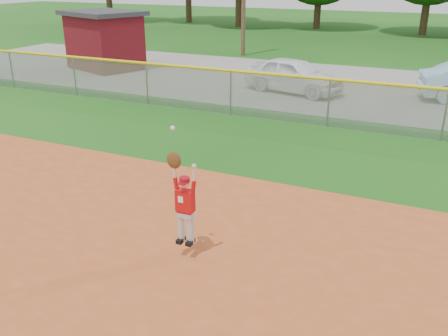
{
  "coord_description": "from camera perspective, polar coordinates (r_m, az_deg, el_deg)",
  "views": [
    {
      "loc": [
        3.47,
        -5.03,
        4.56
      ],
      "look_at": [
        -0.25,
        2.89,
        1.1
      ],
      "focal_mm": 40.0,
      "sensor_mm": 36.0,
      "label": 1
    }
  ],
  "objects": [
    {
      "name": "parking_strip",
      "position": [
        21.79,
        15.59,
        8.75
      ],
      "size": [
        44.0,
        10.0,
        0.03
      ],
      "primitive_type": "cube",
      "color": "gray",
      "rests_on": "ground"
    },
    {
      "name": "car_white_a",
      "position": [
        20.34,
        7.98,
        10.47
      ],
      "size": [
        4.27,
        2.48,
        1.37
      ],
      "primitive_type": "imported",
      "rotation": [
        0.0,
        0.0,
        1.34
      ],
      "color": "white",
      "rests_on": "parking_strip"
    },
    {
      "name": "ballplayer",
      "position": [
        8.2,
        -4.64,
        -3.58
      ],
      "size": [
        0.53,
        0.23,
        2.03
      ],
      "color": "silver",
      "rests_on": "ground"
    },
    {
      "name": "outfield_fence",
      "position": [
        15.86,
        11.9,
        7.7
      ],
      "size": [
        40.06,
        0.1,
        1.55
      ],
      "color": "gray",
      "rests_on": "ground"
    },
    {
      "name": "utility_shed",
      "position": [
        25.92,
        -13.5,
        14.06
      ],
      "size": [
        4.47,
        3.96,
        2.79
      ],
      "color": "#510B11",
      "rests_on": "ground"
    },
    {
      "name": "ground",
      "position": [
        7.62,
        -7.86,
        -15.39
      ],
      "size": [
        120.0,
        120.0,
        0.0
      ],
      "primitive_type": "plane",
      "color": "#195112",
      "rests_on": "ground"
    }
  ]
}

